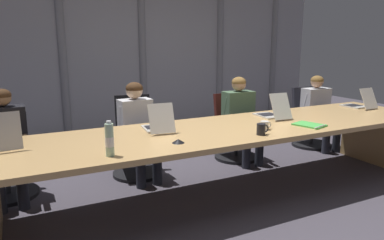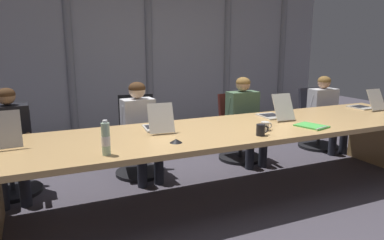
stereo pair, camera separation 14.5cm
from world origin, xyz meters
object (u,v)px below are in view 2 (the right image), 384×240
at_px(office_chair_center, 239,135).
at_px(spiral_notepad, 312,126).
at_px(laptop_center, 275,113).
at_px(laptop_right_mid, 366,105).
at_px(coffee_mug_far, 265,126).
at_px(laptop_left_end, 6,139).
at_px(office_chair_right_mid, 317,125).
at_px(water_bottle_primary, 106,139).
at_px(person_center, 245,115).
at_px(person_left_mid, 141,125).
at_px(laptop_left_mid, 158,125).
at_px(conference_mic_left_side, 176,141).
at_px(coffee_mug_near, 261,130).
at_px(person_left_end, 10,138).
at_px(office_chair_left_mid, 139,145).
at_px(office_chair_left_end, 10,163).
at_px(person_right_mid, 326,109).

bearing_deg(office_chair_center, spiral_notepad, -1.77).
height_order(laptop_center, office_chair_center, laptop_center).
height_order(laptop_right_mid, office_chair_center, laptop_right_mid).
bearing_deg(coffee_mug_far, laptop_right_mid, 12.95).
distance_m(laptop_left_end, laptop_right_mid, 4.23).
bearing_deg(laptop_left_end, office_chair_right_mid, -83.06).
bearing_deg(spiral_notepad, water_bottle_primary, 165.13).
bearing_deg(person_center, person_left_mid, -88.76).
distance_m(laptop_left_mid, person_left_mid, 0.70).
bearing_deg(spiral_notepad, conference_mic_left_side, 162.25).
height_order(laptop_right_mid, coffee_mug_near, laptop_right_mid).
height_order(conference_mic_left_side, spiral_notepad, conference_mic_left_side).
bearing_deg(person_left_end, person_left_mid, 90.11).
bearing_deg(person_left_mid, office_chair_center, 92.70).
relative_size(office_chair_right_mid, spiral_notepad, 2.54).
bearing_deg(coffee_mug_near, office_chair_center, 65.80).
relative_size(person_center, water_bottle_primary, 4.13).
xyz_separation_m(laptop_left_end, coffee_mug_near, (2.17, -0.60, -0.01)).
bearing_deg(office_chair_right_mid, person_left_end, -90.98).
relative_size(person_center, spiral_notepad, 3.22).
relative_size(office_chair_left_mid, office_chair_center, 1.07).
height_order(laptop_center, person_center, person_center).
bearing_deg(laptop_left_end, coffee_mug_far, -105.08).
bearing_deg(person_left_mid, laptop_center, 60.87).
relative_size(laptop_left_end, office_chair_left_end, 0.45).
distance_m(office_chair_left_mid, person_left_end, 1.43).
relative_size(laptop_left_mid, coffee_mug_near, 3.41).
bearing_deg(office_chair_right_mid, laptop_center, -63.12).
bearing_deg(person_left_mid, laptop_left_end, -67.05).
relative_size(laptop_left_end, office_chair_center, 0.45).
relative_size(laptop_center, water_bottle_primary, 1.71).
distance_m(laptop_center, conference_mic_left_side, 1.51).
height_order(person_center, coffee_mug_near, person_center).
distance_m(person_right_mid, coffee_mug_near, 2.43).
xyz_separation_m(laptop_center, spiral_notepad, (0.08, -0.52, -0.05)).
bearing_deg(water_bottle_primary, person_left_end, 119.86).
relative_size(laptop_center, spiral_notepad, 1.33).
bearing_deg(person_right_mid, coffee_mug_far, -56.38).
bearing_deg(office_chair_right_mid, laptop_left_end, -81.95).
height_order(office_chair_center, office_chair_right_mid, office_chair_right_mid).
bearing_deg(coffee_mug_far, water_bottle_primary, -174.33).
relative_size(laptop_center, person_left_mid, 0.41).
bearing_deg(office_chair_left_end, person_left_end, 8.93).
relative_size(laptop_left_mid, person_left_end, 0.39).
bearing_deg(conference_mic_left_side, water_bottle_primary, -170.78).
distance_m(coffee_mug_near, coffee_mug_far, 0.22).
distance_m(person_center, conference_mic_left_side, 1.89).
xyz_separation_m(laptop_right_mid, coffee_mug_far, (-1.91, -0.44, -0.01)).
bearing_deg(office_chair_left_end, water_bottle_primary, 22.78).
distance_m(office_chair_left_end, office_chair_left_mid, 1.43).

